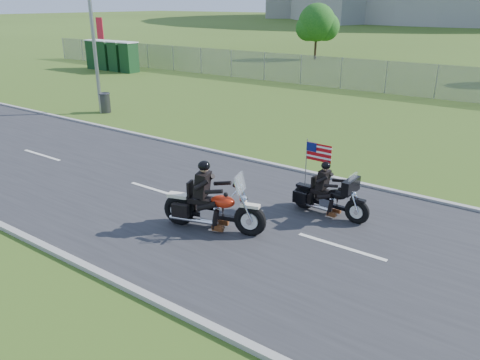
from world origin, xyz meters
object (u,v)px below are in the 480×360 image
Objects in this scene: porta_toilet_b at (117,57)px; motorcycle_follow at (330,198)px; porta_toilet_c at (106,56)px; porta_toilet_d at (95,55)px; motorcycle_lead at (212,209)px; trash_can at (105,103)px; porta_toilet_a at (129,58)px.

motorcycle_follow is (26.39, -15.55, -0.63)m from porta_toilet_b.
porta_toilet_c and porta_toilet_d have the same top height.
motorcycle_lead is at bearing -36.48° from porta_toilet_b.
motorcycle_follow is at bearing -17.73° from trash_can.
porta_toilet_b is 2.80m from porta_toilet_d.
porta_toilet_c is at bearing 140.03° from trash_can.
porta_toilet_d is (-4.20, 0.00, 0.00)m from porta_toilet_a.
motorcycle_follow is (24.99, -15.55, -0.63)m from porta_toilet_a.
porta_toilet_a is 1.02× the size of motorcycle_follow.
porta_toilet_d is at bearing 180.00° from porta_toilet_c.
trash_can is at bearing -37.09° from porta_toilet_d.
porta_toilet_a is 1.00× the size of porta_toilet_d.
motorcycle_follow is 15.69m from trash_can.
porta_toilet_d is 2.34× the size of trash_can.
porta_toilet_a is 29.44m from motorcycle_follow.
trash_can is at bearing -46.98° from porta_toilet_a.
porta_toilet_b is 30.64m from motorcycle_follow.
motorcycle_follow reaches higher than trash_can.
porta_toilet_b is 1.00× the size of porta_toilet_d.
motorcycle_follow is (27.79, -15.55, -0.63)m from porta_toilet_c.
porta_toilet_a is 29.19m from motorcycle_lead.
porta_toilet_a and porta_toilet_d have the same top height.
motorcycle_lead is (24.36, -18.01, -0.57)m from porta_toilet_b.
porta_toilet_a is 2.34× the size of trash_can.
trash_can is at bearing 134.08° from motorcycle_lead.
porta_toilet_a is 0.86× the size of motorcycle_lead.
porta_toilet_c reaches higher than motorcycle_lead.
porta_toilet_c is at bearing 180.00° from porta_toilet_a.
motorcycle_lead reaches higher than trash_can.
motorcycle_lead is at bearing -127.89° from motorcycle_follow.
porta_toilet_a is at bearing 0.00° from porta_toilet_d.
porta_toilet_a is at bearing 133.02° from trash_can.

